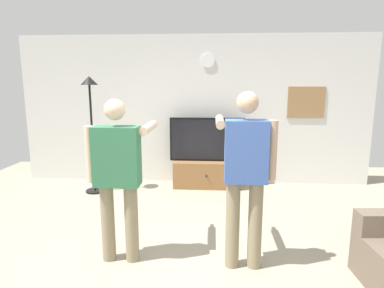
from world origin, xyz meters
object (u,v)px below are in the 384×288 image
(person_standing_nearer_lamp, at_px, (118,171))
(person_standing_nearer_couch, at_px, (245,170))
(wall_clock, at_px, (208,60))
(tv_stand, at_px, (207,174))
(floor_lamp, at_px, (91,111))
(framed_picture, at_px, (306,102))
(television, at_px, (207,139))

(person_standing_nearer_lamp, bearing_deg, person_standing_nearer_couch, -1.92)
(wall_clock, relative_size, person_standing_nearer_lamp, 0.14)
(tv_stand, bearing_deg, floor_lamp, -168.29)
(wall_clock, distance_m, framed_picture, 1.90)
(tv_stand, height_order, person_standing_nearer_couch, person_standing_nearer_couch)
(television, distance_m, floor_lamp, 2.04)
(tv_stand, relative_size, person_standing_nearer_lamp, 0.69)
(television, distance_m, person_standing_nearer_couch, 2.65)
(tv_stand, height_order, television, television)
(framed_picture, xyz_separation_m, floor_lamp, (-3.67, -0.69, -0.11))
(wall_clock, relative_size, floor_lamp, 0.12)
(tv_stand, relative_size, television, 0.89)
(tv_stand, xyz_separation_m, television, (0.00, 0.05, 0.62))
(tv_stand, bearing_deg, wall_clock, 90.00)
(tv_stand, bearing_deg, television, 90.00)
(wall_clock, xyz_separation_m, framed_picture, (1.75, 0.00, -0.73))
(television, distance_m, wall_clock, 1.40)
(tv_stand, xyz_separation_m, person_standing_nearer_couch, (0.43, -2.56, 0.78))
(framed_picture, distance_m, floor_lamp, 3.73)
(wall_clock, bearing_deg, person_standing_nearer_lamp, -106.99)
(wall_clock, bearing_deg, tv_stand, -90.00)
(television, height_order, person_standing_nearer_couch, person_standing_nearer_couch)
(television, xyz_separation_m, framed_picture, (1.75, 0.25, 0.65))
(person_standing_nearer_couch, bearing_deg, wall_clock, 98.50)
(wall_clock, height_order, framed_picture, wall_clock)
(floor_lamp, relative_size, person_standing_nearer_lamp, 1.15)
(person_standing_nearer_couch, bearing_deg, framed_picture, 65.07)
(framed_picture, height_order, floor_lamp, floor_lamp)
(wall_clock, height_order, floor_lamp, wall_clock)
(floor_lamp, height_order, person_standing_nearer_lamp, floor_lamp)
(framed_picture, distance_m, person_standing_nearer_couch, 3.19)
(framed_picture, height_order, person_standing_nearer_lamp, framed_picture)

